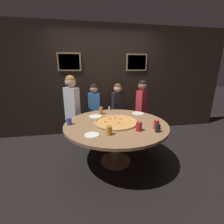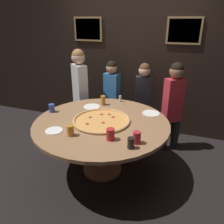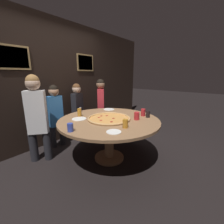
% 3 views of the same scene
% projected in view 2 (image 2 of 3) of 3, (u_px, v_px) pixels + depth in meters
% --- Properties ---
extents(ground_plane, '(24.00, 24.00, 0.00)m').
position_uv_depth(ground_plane, '(103.00, 169.00, 3.02)').
color(ground_plane, black).
extents(back_wall, '(6.40, 0.08, 2.60)m').
position_uv_depth(back_wall, '(132.00, 57.00, 3.75)').
color(back_wall, black).
rests_on(back_wall, ground_plane).
extents(dining_table, '(1.69, 1.69, 0.74)m').
position_uv_depth(dining_table, '(102.00, 130.00, 2.77)').
color(dining_table, '#936B47').
rests_on(dining_table, ground_plane).
extents(giant_pizza, '(0.72, 0.72, 0.03)m').
position_uv_depth(giant_pizza, '(101.00, 120.00, 2.72)').
color(giant_pizza, '#E0994C').
rests_on(giant_pizza, dining_table).
extents(drink_cup_far_left, '(0.08, 0.08, 0.12)m').
position_uv_depth(drink_cup_far_left, '(70.00, 130.00, 2.37)').
color(drink_cup_far_left, '#BC7A23').
rests_on(drink_cup_far_left, dining_table).
extents(drink_cup_beside_pizza, '(0.07, 0.07, 0.14)m').
position_uv_depth(drink_cup_beside_pizza, '(103.00, 100.00, 3.22)').
color(drink_cup_beside_pizza, '#BC7A23').
rests_on(drink_cup_beside_pizza, dining_table).
extents(drink_cup_near_left, '(0.08, 0.08, 0.13)m').
position_uv_depth(drink_cup_near_left, '(137.00, 138.00, 2.23)').
color(drink_cup_near_left, '#B22328').
rests_on(drink_cup_near_left, dining_table).
extents(drink_cup_by_shaker, '(0.08, 0.08, 0.11)m').
position_uv_depth(drink_cup_by_shaker, '(52.00, 108.00, 2.98)').
color(drink_cup_by_shaker, '#384CB7').
rests_on(drink_cup_by_shaker, dining_table).
extents(drink_cup_centre_back, '(0.07, 0.07, 0.11)m').
position_uv_depth(drink_cup_centre_back, '(131.00, 143.00, 2.14)').
color(drink_cup_centre_back, black).
rests_on(drink_cup_centre_back, dining_table).
extents(drink_cup_near_right, '(0.09, 0.09, 0.13)m').
position_uv_depth(drink_cup_near_right, '(110.00, 134.00, 2.29)').
color(drink_cup_near_right, '#B22328').
rests_on(drink_cup_near_right, dining_table).
extents(white_plate_far_back, '(0.23, 0.23, 0.01)m').
position_uv_depth(white_plate_far_back, '(151.00, 113.00, 2.94)').
color(white_plate_far_back, white).
rests_on(white_plate_far_back, dining_table).
extents(white_plate_right_side, '(0.24, 0.24, 0.01)m').
position_uv_depth(white_plate_right_side, '(92.00, 107.00, 3.17)').
color(white_plate_right_side, white).
rests_on(white_plate_right_side, dining_table).
extents(white_plate_beside_cup, '(0.20, 0.20, 0.01)m').
position_uv_depth(white_plate_beside_cup, '(54.00, 131.00, 2.49)').
color(white_plate_beside_cup, white).
rests_on(white_plate_beside_cup, dining_table).
extents(condiment_shaker, '(0.04, 0.04, 0.10)m').
position_uv_depth(condiment_shaker, '(120.00, 99.00, 3.34)').
color(condiment_shaker, silver).
rests_on(condiment_shaker, dining_table).
extents(diner_far_right, '(0.37, 0.34, 1.48)m').
position_uv_depth(diner_far_right, '(80.00, 87.00, 3.72)').
color(diner_far_right, '#232328').
rests_on(diner_far_right, ground_plane).
extents(diner_side_right, '(0.34, 0.20, 1.28)m').
position_uv_depth(diner_side_right, '(112.00, 93.00, 3.83)').
color(diner_side_right, '#232328').
rests_on(diner_side_right, ground_plane).
extents(diner_far_left, '(0.34, 0.32, 1.37)m').
position_uv_depth(diner_far_left, '(173.00, 102.00, 3.25)').
color(diner_far_left, '#232328').
rests_on(diner_far_left, ground_plane).
extents(diner_centre_back, '(0.33, 0.20, 1.28)m').
position_uv_depth(diner_centre_back, '(143.00, 96.00, 3.65)').
color(diner_centre_back, '#232328').
rests_on(diner_centre_back, ground_plane).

